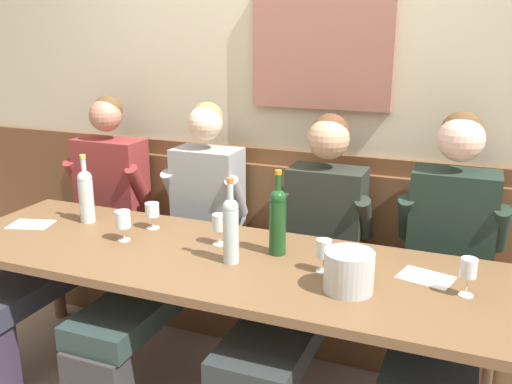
{
  "coord_description": "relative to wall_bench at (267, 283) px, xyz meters",
  "views": [
    {
      "loc": [
        1.06,
        -1.96,
        1.71
      ],
      "look_at": [
        0.09,
        0.44,
        0.95
      ],
      "focal_mm": 39.36,
      "sensor_mm": 36.0,
      "label": 1
    }
  ],
  "objects": [
    {
      "name": "room_wall_back",
      "position": [
        0.0,
        0.26,
        1.12
      ],
      "size": [
        6.8,
        0.12,
        2.8
      ],
      "color": "#C2B59A",
      "rests_on": "ground"
    },
    {
      "name": "wood_wainscot_panel",
      "position": [
        0.0,
        0.21,
        0.23
      ],
      "size": [
        6.8,
        0.03,
        1.03
      ],
      "primitive_type": "cube",
      "color": "brown",
      "rests_on": "ground"
    },
    {
      "name": "wine_glass_center_front",
      "position": [
        -0.43,
        -0.49,
        0.54
      ],
      "size": [
        0.07,
        0.07,
        0.13
      ],
      "color": "silver",
      "rests_on": "dining_table"
    },
    {
      "name": "person_right_seat",
      "position": [
        -0.36,
        -0.34,
        0.36
      ],
      "size": [
        0.48,
        1.28,
        1.31
      ],
      "color": "#312E2F",
      "rests_on": "ground"
    },
    {
      "name": "wine_glass_mid_right",
      "position": [
        -0.47,
        -0.69,
        0.55
      ],
      "size": [
        0.07,
        0.07,
        0.15
      ],
      "color": "silver",
      "rests_on": "dining_table"
    },
    {
      "name": "dining_table",
      "position": [
        0.0,
        -0.7,
        0.37
      ],
      "size": [
        2.58,
        0.81,
        0.73
      ],
      "color": "brown",
      "rests_on": "ground"
    },
    {
      "name": "wine_glass_center_rear",
      "position": [
        1.08,
        -0.69,
        0.55
      ],
      "size": [
        0.06,
        0.06,
        0.15
      ],
      "color": "silver",
      "rests_on": "dining_table"
    },
    {
      "name": "tasting_sheet_left_guest",
      "position": [
        0.92,
        -0.58,
        0.45
      ],
      "size": [
        0.24,
        0.2,
        0.0
      ],
      "primitive_type": "cube",
      "rotation": [
        0.0,
        0.0,
        -0.25
      ],
      "color": "white",
      "rests_on": "dining_table"
    },
    {
      "name": "wine_bottle_green_tall",
      "position": [
        0.11,
        -0.73,
        0.6
      ],
      "size": [
        0.07,
        0.07,
        0.38
      ],
      "color": "#ADC1C3",
      "rests_on": "dining_table"
    },
    {
      "name": "wall_bench",
      "position": [
        0.0,
        0.0,
        0.0
      ],
      "size": [
        2.88,
        0.42,
        0.94
      ],
      "color": "brown",
      "rests_on": "ground"
    },
    {
      "name": "wine_glass_mid_left",
      "position": [
        0.51,
        -0.68,
        0.54
      ],
      "size": [
        0.06,
        0.06,
        0.14
      ],
      "color": "silver",
      "rests_on": "dining_table"
    },
    {
      "name": "wine_bottle_clear_water",
      "position": [
        -0.81,
        -0.53,
        0.6
      ],
      "size": [
        0.08,
        0.08,
        0.36
      ],
      "color": "#B7C2C2",
      "rests_on": "dining_table"
    },
    {
      "name": "wine_bottle_amber_mid",
      "position": [
        0.27,
        -0.57,
        0.61
      ],
      "size": [
        0.08,
        0.08,
        0.39
      ],
      "color": "#1A441E",
      "rests_on": "dining_table"
    },
    {
      "name": "person_center_right_seat",
      "position": [
        -1.03,
        -0.36,
        0.35
      ],
      "size": [
        0.53,
        1.27,
        1.32
      ],
      "color": "#322839",
      "rests_on": "ground"
    },
    {
      "name": "wine_glass_near_bucket",
      "position": [
        -0.02,
        -0.56,
        0.55
      ],
      "size": [
        0.07,
        0.07,
        0.15
      ],
      "color": "silver",
      "rests_on": "dining_table"
    },
    {
      "name": "ice_bucket",
      "position": [
        0.65,
        -0.81,
        0.53
      ],
      "size": [
        0.19,
        0.19,
        0.16
      ],
      "primitive_type": "cylinder",
      "color": "#B7B9B7",
      "rests_on": "dining_table"
    },
    {
      "name": "person_left_seat",
      "position": [
        0.98,
        -0.33,
        0.38
      ],
      "size": [
        0.51,
        1.28,
        1.34
      ],
      "color": "#332C3D",
      "rests_on": "ground"
    },
    {
      "name": "person_center_left_seat",
      "position": [
        0.35,
        -0.35,
        0.36
      ],
      "size": [
        0.5,
        1.27,
        1.29
      ],
      "color": "#32273E",
      "rests_on": "ground"
    },
    {
      "name": "tasting_sheet_right_guest",
      "position": [
        -1.05,
        -0.68,
        0.45
      ],
      "size": [
        0.24,
        0.2,
        0.0
      ],
      "primitive_type": "cube",
      "rotation": [
        0.0,
        0.0,
        0.27
      ],
      "color": "white",
      "rests_on": "dining_table"
    }
  ]
}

